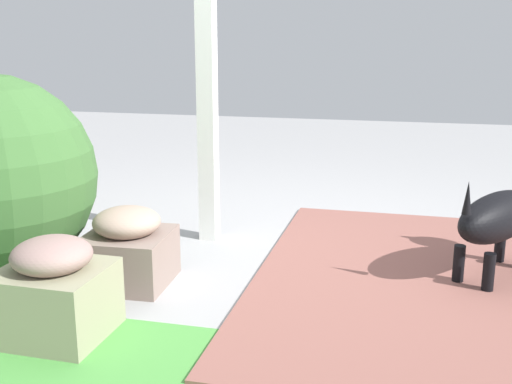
{
  "coord_description": "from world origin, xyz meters",
  "views": [
    {
      "loc": [
        -0.78,
        3.35,
        1.22
      ],
      "look_at": [
        -0.0,
        0.21,
        0.41
      ],
      "focal_mm": 44.23,
      "sensor_mm": 36.0,
      "label": 1
    }
  ],
  "objects_px": {
    "porch_pillar": "(207,73)",
    "dog": "(505,213)",
    "stone_planter_mid": "(128,248)",
    "stone_planter_far": "(55,291)",
    "terracotta_pot_broad": "(34,172)"
  },
  "relations": [
    {
      "from": "stone_planter_mid",
      "to": "terracotta_pot_broad",
      "type": "bearing_deg",
      "value": -43.03
    },
    {
      "from": "porch_pillar",
      "to": "dog",
      "type": "bearing_deg",
      "value": 172.11
    },
    {
      "from": "porch_pillar",
      "to": "terracotta_pot_broad",
      "type": "xyz_separation_m",
      "value": [
        1.49,
        -0.44,
        -0.76
      ]
    },
    {
      "from": "porch_pillar",
      "to": "stone_planter_far",
      "type": "bearing_deg",
      "value": 81.23
    },
    {
      "from": "porch_pillar",
      "to": "stone_planter_far",
      "type": "relative_size",
      "value": 4.66
    },
    {
      "from": "stone_planter_mid",
      "to": "stone_planter_far",
      "type": "xyz_separation_m",
      "value": [
        0.05,
        0.6,
        0.01
      ]
    },
    {
      "from": "stone_planter_far",
      "to": "dog",
      "type": "xyz_separation_m",
      "value": [
        -1.88,
        -1.16,
        0.14
      ]
    },
    {
      "from": "stone_planter_far",
      "to": "terracotta_pot_broad",
      "type": "xyz_separation_m",
      "value": [
        1.27,
        -1.83,
        0.05
      ]
    },
    {
      "from": "dog",
      "to": "stone_planter_mid",
      "type": "bearing_deg",
      "value": 17.0
    },
    {
      "from": "dog",
      "to": "terracotta_pot_broad",
      "type": "bearing_deg",
      "value": -11.99
    },
    {
      "from": "stone_planter_mid",
      "to": "dog",
      "type": "height_order",
      "value": "dog"
    },
    {
      "from": "stone_planter_far",
      "to": "dog",
      "type": "height_order",
      "value": "dog"
    },
    {
      "from": "terracotta_pot_broad",
      "to": "stone_planter_far",
      "type": "bearing_deg",
      "value": 124.74
    },
    {
      "from": "stone_planter_far",
      "to": "dog",
      "type": "distance_m",
      "value": 2.21
    },
    {
      "from": "porch_pillar",
      "to": "terracotta_pot_broad",
      "type": "relative_size",
      "value": 4.97
    }
  ]
}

